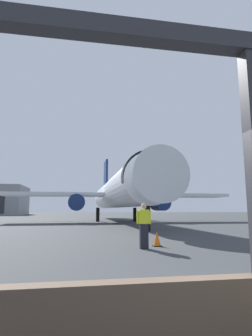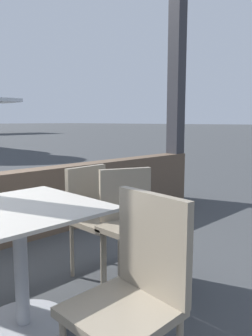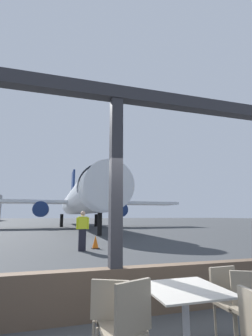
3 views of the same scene
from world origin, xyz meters
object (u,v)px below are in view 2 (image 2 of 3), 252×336
(dining_table, at_px, (20,254))
(cafe_chair_side_extra, at_px, (136,285))
(cafe_chair_aisle_right, at_px, (130,217))
(cafe_chair_window_left, at_px, (95,211))

(dining_table, height_order, cafe_chair_side_extra, cafe_chair_side_extra)
(cafe_chair_aisle_right, distance_m, cafe_chair_side_extra, 1.04)
(cafe_chair_window_left, bearing_deg, dining_table, -162.02)
(dining_table, xyz_separation_m, cafe_chair_aisle_right, (0.81, -0.10, 0.07))
(cafe_chair_window_left, bearing_deg, cafe_chair_side_extra, -122.42)
(cafe_chair_window_left, xyz_separation_m, cafe_chair_side_extra, (-0.69, -1.09, 0.03))
(cafe_chair_window_left, bearing_deg, cafe_chair_aisle_right, -84.01)
(dining_table, xyz_separation_m, cafe_chair_window_left, (0.78, 0.25, 0.06))
(dining_table, relative_size, cafe_chair_side_extra, 0.93)
(dining_table, relative_size, cafe_chair_aisle_right, 0.99)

